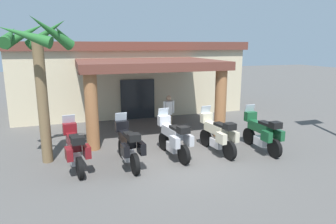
% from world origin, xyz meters
% --- Properties ---
extents(ground_plane, '(80.00, 80.00, 0.00)m').
position_xyz_m(ground_plane, '(0.00, 0.00, 0.00)').
color(ground_plane, '#514F4C').
extents(motel_building, '(12.90, 10.74, 4.02)m').
position_xyz_m(motel_building, '(0.01, 9.18, 2.06)').
color(motel_building, beige).
rests_on(motel_building, ground_plane).
extents(motorcycle_maroon, '(0.81, 2.21, 1.61)m').
position_xyz_m(motorcycle_maroon, '(-3.36, 0.40, 0.70)').
color(motorcycle_maroon, black).
rests_on(motorcycle_maroon, ground_plane).
extents(motorcycle_black, '(0.73, 2.21, 1.61)m').
position_xyz_m(motorcycle_black, '(-1.70, 0.20, 0.70)').
color(motorcycle_black, black).
rests_on(motorcycle_black, ground_plane).
extents(motorcycle_silver, '(0.80, 2.21, 1.61)m').
position_xyz_m(motorcycle_silver, '(-0.04, 0.48, 0.70)').
color(motorcycle_silver, black).
rests_on(motorcycle_silver, ground_plane).
extents(motorcycle_cream, '(0.77, 2.21, 1.61)m').
position_xyz_m(motorcycle_cream, '(1.62, 0.39, 0.70)').
color(motorcycle_cream, black).
rests_on(motorcycle_cream, ground_plane).
extents(motorcycle_green, '(0.71, 2.21, 1.61)m').
position_xyz_m(motorcycle_green, '(3.28, 0.07, 0.70)').
color(motorcycle_green, black).
rests_on(motorcycle_green, ground_plane).
extents(pedestrian, '(0.53, 0.32, 1.69)m').
position_xyz_m(pedestrian, '(0.76, 3.44, 0.98)').
color(pedestrian, brown).
rests_on(pedestrian, ground_plane).
extents(palm_tree_roadside, '(2.31, 2.41, 4.83)m').
position_xyz_m(palm_tree_roadside, '(-4.24, 1.37, 3.57)').
color(palm_tree_roadside, brown).
rests_on(palm_tree_roadside, ground_plane).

